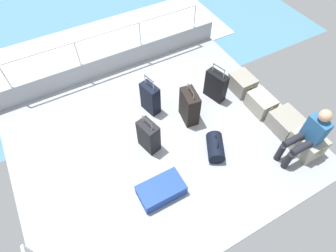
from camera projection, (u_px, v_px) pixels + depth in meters
ground_plane at (160, 140)px, 5.25m from camera, size 4.40×5.20×0.06m
gunwale_port at (114, 63)px, 6.20m from camera, size 0.06×5.20×0.45m
railing_port at (109, 41)px, 5.76m from camera, size 0.04×4.20×1.02m
sea_wake at (96, 48)px, 7.41m from camera, size 12.00×12.00×0.01m
cargo_crate_0 at (242, 83)px, 5.87m from camera, size 0.54×0.41×0.36m
cargo_crate_1 at (261, 103)px, 5.54m from camera, size 0.56×0.38×0.34m
cargo_crate_2 at (286, 122)px, 5.25m from camera, size 0.58×0.49×0.34m
cargo_crate_3 at (307, 143)px, 4.93m from camera, size 0.56×0.44×0.40m
passenger_seated at (308, 135)px, 4.57m from camera, size 0.34×0.66×1.10m
suitcase_0 at (161, 190)px, 4.49m from camera, size 0.43×0.74×0.22m
suitcase_1 at (189, 106)px, 5.27m from camera, size 0.48×0.31×0.81m
suitcase_2 at (216, 86)px, 5.64m from camera, size 0.48×0.30×0.81m
suitcase_3 at (150, 98)px, 5.42m from camera, size 0.42×0.29×0.85m
suitcase_4 at (149, 136)px, 4.88m from camera, size 0.42×0.32×0.76m
duffel_bag at (215, 147)px, 4.94m from camera, size 0.59×0.50×0.43m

